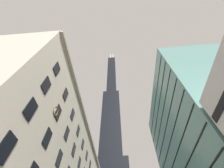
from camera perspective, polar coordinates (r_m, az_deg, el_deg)
The scene contains 2 objects.
dark_skyscraper at distance 119.17m, azimuth -0.24°, elevation -20.64°, with size 22.96×22.96×228.22m.
glass_office_midrise at distance 47.12m, azimuth 34.21°, elevation -20.21°, with size 18.67×37.43×44.77m.
Camera 1 is at (-1.79, -11.84, 1.92)m, focal length 22.87 mm.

